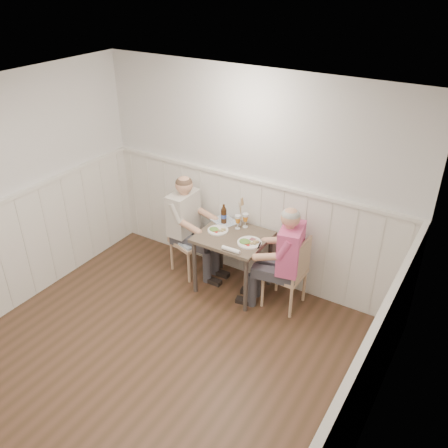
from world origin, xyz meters
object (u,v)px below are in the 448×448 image
(man_in_pink, at_px, (286,267))
(beer_bottle, at_px, (224,215))
(chair_left, at_px, (188,236))
(dining_table, at_px, (233,244))
(chair_right, at_px, (289,271))
(diner_cream, at_px, (187,232))
(grass_vase, at_px, (240,212))

(man_in_pink, bearing_deg, beer_bottle, 167.87)
(chair_left, bearing_deg, dining_table, -5.69)
(chair_right, xyz_separation_m, chair_left, (-1.42, 0.02, 0.01))
(chair_left, bearing_deg, beer_bottle, 16.12)
(diner_cream, distance_m, grass_vase, 0.77)
(chair_left, distance_m, diner_cream, 0.07)
(dining_table, distance_m, chair_left, 0.72)
(dining_table, xyz_separation_m, diner_cream, (-0.70, 0.05, -0.08))
(diner_cream, height_order, beer_bottle, diner_cream)
(chair_right, relative_size, beer_bottle, 3.54)
(chair_right, xyz_separation_m, diner_cream, (-1.42, -0.00, 0.08))
(dining_table, relative_size, man_in_pink, 0.61)
(chair_right, relative_size, grass_vase, 2.25)
(chair_right, distance_m, man_in_pink, 0.09)
(chair_left, relative_size, diner_cream, 0.68)
(grass_vase, bearing_deg, chair_right, -15.05)
(man_in_pink, xyz_separation_m, beer_bottle, (-0.94, 0.20, 0.31))
(dining_table, distance_m, beer_bottle, 0.39)
(chair_right, xyz_separation_m, beer_bottle, (-0.97, 0.15, 0.38))
(grass_vase, bearing_deg, diner_cream, -161.96)
(diner_cream, bearing_deg, beer_bottle, 18.62)
(beer_bottle, bearing_deg, diner_cream, -161.38)
(man_in_pink, relative_size, beer_bottle, 5.22)
(man_in_pink, bearing_deg, chair_left, 177.04)
(chair_right, relative_size, man_in_pink, 0.68)
(beer_bottle, bearing_deg, man_in_pink, -12.13)
(diner_cream, bearing_deg, man_in_pink, -2.03)
(chair_right, distance_m, beer_bottle, 1.05)
(grass_vase, bearing_deg, chair_left, -163.73)
(chair_left, bearing_deg, man_in_pink, -2.96)
(dining_table, bearing_deg, chair_right, 3.75)
(chair_left, relative_size, man_in_pink, 0.69)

